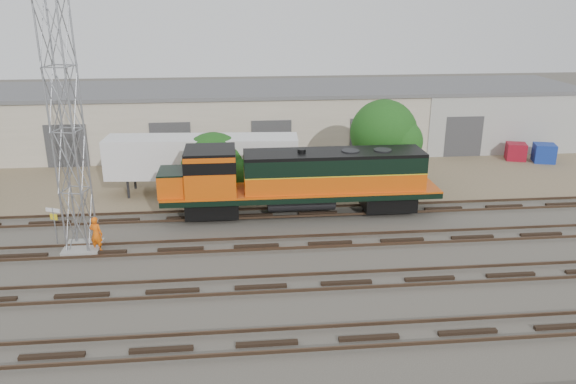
{
  "coord_description": "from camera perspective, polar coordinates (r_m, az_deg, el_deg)",
  "views": [
    {
      "loc": [
        -1.01,
        -25.94,
        12.67
      ],
      "look_at": [
        1.95,
        4.0,
        2.2
      ],
      "focal_mm": 35.0,
      "sensor_mm": 36.0,
      "label": 1
    }
  ],
  "objects": [
    {
      "name": "locomotive",
      "position": [
        33.77,
        0.87,
        1.35
      ],
      "size": [
        16.79,
        2.95,
        4.04
      ],
      "color": "black",
      "rests_on": "tracks"
    },
    {
      "name": "dumpster_blue",
      "position": [
        49.89,
        24.56,
        3.61
      ],
      "size": [
        1.95,
        1.88,
        1.5
      ],
      "primitive_type": "cube",
      "rotation": [
        0.0,
        0.0,
        -0.28
      ],
      "color": "navy",
      "rests_on": "ground"
    },
    {
      "name": "tree_east",
      "position": [
        39.03,
        10.07,
        5.71
      ],
      "size": [
        4.8,
        4.58,
        6.18
      ],
      "color": "#382619",
      "rests_on": "ground"
    },
    {
      "name": "ground",
      "position": [
        28.88,
        -3.09,
        -6.86
      ],
      "size": [
        140.0,
        140.0,
        0.0
      ],
      "primitive_type": "plane",
      "color": "#47423A",
      "rests_on": "ground"
    },
    {
      "name": "worker",
      "position": [
        31.05,
        -18.92,
        -4.06
      ],
      "size": [
        0.81,
        0.65,
        1.93
      ],
      "primitive_type": "imported",
      "rotation": [
        0.0,
        0.0,
        2.83
      ],
      "color": "#F4600D",
      "rests_on": "ground"
    },
    {
      "name": "tree_mid",
      "position": [
        37.62,
        -7.19,
        2.38
      ],
      "size": [
        4.78,
        4.55,
        4.55
      ],
      "color": "#382619",
      "rests_on": "ground"
    },
    {
      "name": "dumpster_red",
      "position": [
        49.69,
        22.13,
        3.82
      ],
      "size": [
        1.84,
        1.77,
        1.4
      ],
      "primitive_type": "cube",
      "rotation": [
        0.0,
        0.0,
        -0.29
      ],
      "color": "maroon",
      "rests_on": "ground"
    },
    {
      "name": "dirt_strip",
      "position": [
        42.86,
        -4.05,
        1.96
      ],
      "size": [
        80.0,
        16.0,
        0.02
      ],
      "primitive_type": "cube",
      "color": "#726047",
      "rests_on": "ground"
    },
    {
      "name": "sign_post",
      "position": [
        32.49,
        -22.68,
        -2.52
      ],
      "size": [
        0.81,
        0.36,
        2.11
      ],
      "color": "gray",
      "rests_on": "ground"
    },
    {
      "name": "tracks",
      "position": [
        26.19,
        -2.78,
        -9.58
      ],
      "size": [
        80.0,
        20.4,
        0.28
      ],
      "color": "black",
      "rests_on": "ground"
    },
    {
      "name": "semi_trailer",
      "position": [
        38.05,
        -8.21,
        3.43
      ],
      "size": [
        12.86,
        3.39,
        3.91
      ],
      "rotation": [
        0.0,
        0.0,
        -0.07
      ],
      "color": "white",
      "rests_on": "ground"
    },
    {
      "name": "signal_tower",
      "position": [
        29.99,
        -21.43,
        5.38
      ],
      "size": [
        1.87,
        1.87,
        12.69
      ],
      "rotation": [
        0.0,
        0.0,
        -0.22
      ],
      "color": "gray",
      "rests_on": "ground"
    },
    {
      "name": "warehouse",
      "position": [
        49.94,
        -4.36,
        7.57
      ],
      "size": [
        58.4,
        10.4,
        5.3
      ],
      "color": "beige",
      "rests_on": "ground"
    }
  ]
}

